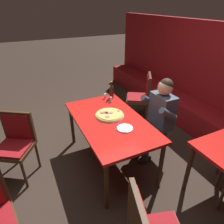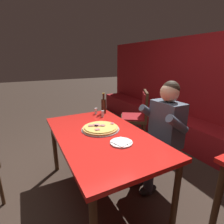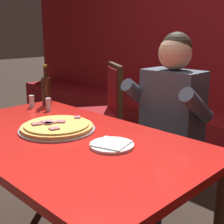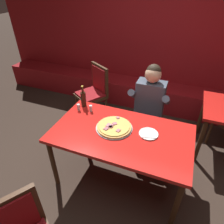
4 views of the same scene
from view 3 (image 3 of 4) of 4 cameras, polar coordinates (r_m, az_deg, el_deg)
booth_bench at (r=3.21m, az=19.40°, el=-5.27°), size 6.46×0.48×0.46m
main_dining_table at (r=1.66m, az=-8.96°, el=-6.77°), size 1.53×0.87×0.75m
pizza at (r=1.73m, az=-10.02°, el=-2.72°), size 0.42×0.42×0.05m
plate_white_paper at (r=1.47m, az=-0.05°, el=-6.03°), size 0.21×0.21×0.02m
beer_bottle at (r=2.30m, az=-11.93°, el=3.93°), size 0.07×0.07×0.29m
shaker_oregano at (r=2.27m, az=-14.45°, el=1.79°), size 0.04×0.04×0.09m
shaker_parmesan at (r=2.15m, az=-11.54°, el=1.28°), size 0.04×0.04×0.09m
diner_seated_blue_shirt at (r=2.02m, az=9.48°, el=-2.10°), size 0.53×0.53×1.27m
dining_chair_far_right at (r=3.01m, az=-1.65°, el=0.97°), size 0.61×0.61×0.97m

